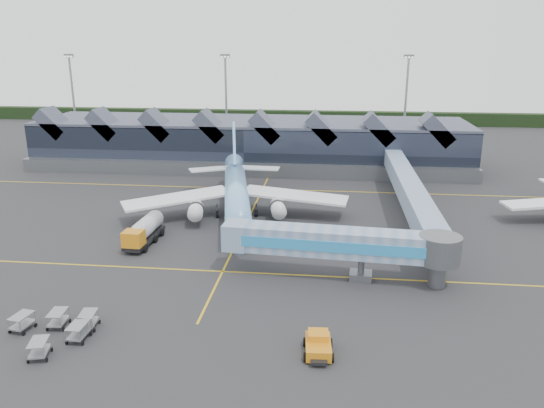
# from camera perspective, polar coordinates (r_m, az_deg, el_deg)

# --- Properties ---
(ground) EXTENTS (260.00, 260.00, 0.00)m
(ground) POSITION_cam_1_polar(r_m,az_deg,el_deg) (68.96, -4.01, -4.54)
(ground) COLOR #2A2A2C
(ground) RESTS_ON ground
(taxi_stripes) EXTENTS (120.00, 60.00, 0.01)m
(taxi_stripes) POSITION_cam_1_polar(r_m,az_deg,el_deg) (78.20, -2.71, -1.86)
(taxi_stripes) COLOR gold
(taxi_stripes) RESTS_ON ground
(tree_line_far) EXTENTS (260.00, 4.00, 4.00)m
(tree_line_far) POSITION_cam_1_polar(r_m,az_deg,el_deg) (175.01, 2.45, 9.35)
(tree_line_far) COLOR black
(tree_line_far) RESTS_ON ground
(terminal) EXTENTS (90.00, 22.25, 12.52)m
(terminal) POSITION_cam_1_polar(r_m,az_deg,el_deg) (113.54, -2.33, 6.65)
(terminal) COLOR black
(terminal) RESTS_ON ground
(light_masts) EXTENTS (132.40, 42.56, 22.45)m
(light_masts) POSITION_cam_1_polar(r_m,az_deg,el_deg) (126.83, 10.66, 10.94)
(light_masts) COLOR gray
(light_masts) RESTS_ON ground
(main_airliner) EXTENTS (33.62, 39.20, 12.66)m
(main_airliner) POSITION_cam_1_polar(r_m,az_deg,el_deg) (79.35, -3.85, 1.21)
(main_airliner) COLOR #6FAAE2
(main_airliner) RESTS_ON ground
(jet_bridge) EXTENTS (25.89, 5.76, 5.88)m
(jet_bridge) POSITION_cam_1_polar(r_m,az_deg,el_deg) (58.68, 8.60, -4.38)
(jet_bridge) COLOR #6D8DB5
(jet_bridge) RESTS_ON ground
(fuel_truck) EXTENTS (3.17, 9.77, 3.26)m
(fuel_truck) POSITION_cam_1_polar(r_m,az_deg,el_deg) (71.33, -13.51, -2.67)
(fuel_truck) COLOR black
(fuel_truck) RESTS_ON ground
(pushback_tug) EXTENTS (2.69, 4.05, 1.73)m
(pushback_tug) POSITION_cam_1_polar(r_m,az_deg,el_deg) (46.45, 4.99, -14.90)
(pushback_tug) COLOR orange
(pushback_tug) RESTS_ON ground
(baggage_carts) EXTENTS (7.56, 7.40, 1.52)m
(baggage_carts) POSITION_cam_1_polar(r_m,az_deg,el_deg) (52.31, -22.07, -12.19)
(baggage_carts) COLOR gray
(baggage_carts) RESTS_ON ground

